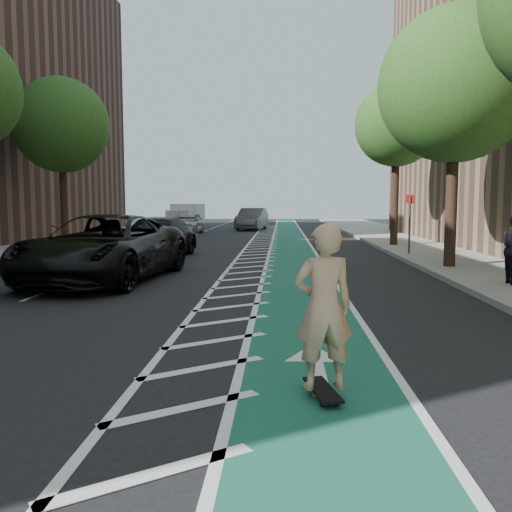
# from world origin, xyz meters

# --- Properties ---
(ground) EXTENTS (120.00, 120.00, 0.00)m
(ground) POSITION_xyz_m (0.00, 0.00, 0.00)
(ground) COLOR black
(ground) RESTS_ON ground
(bike_lane) EXTENTS (2.00, 90.00, 0.01)m
(bike_lane) POSITION_xyz_m (3.00, 10.00, 0.01)
(bike_lane) COLOR #1A5E3F
(bike_lane) RESTS_ON ground
(buffer_strip) EXTENTS (1.40, 90.00, 0.01)m
(buffer_strip) POSITION_xyz_m (1.50, 10.00, 0.01)
(buffer_strip) COLOR silver
(buffer_strip) RESTS_ON ground
(sidewalk_right) EXTENTS (5.00, 90.00, 0.15)m
(sidewalk_right) POSITION_xyz_m (9.50, 10.00, 0.07)
(sidewalk_right) COLOR gray
(sidewalk_right) RESTS_ON ground
(curb_right) EXTENTS (0.12, 90.00, 0.16)m
(curb_right) POSITION_xyz_m (7.05, 10.00, 0.08)
(curb_right) COLOR gray
(curb_right) RESTS_ON ground
(curb_left) EXTENTS (0.12, 90.00, 0.16)m
(curb_left) POSITION_xyz_m (-7.05, 10.00, 0.08)
(curb_left) COLOR gray
(curb_left) RESTS_ON ground
(tree_r_c) EXTENTS (4.20, 4.20, 7.90)m
(tree_r_c) POSITION_xyz_m (7.90, 8.00, 5.77)
(tree_r_c) COLOR #382619
(tree_r_c) RESTS_ON ground
(tree_r_d) EXTENTS (4.20, 4.20, 7.90)m
(tree_r_d) POSITION_xyz_m (7.90, 16.00, 5.77)
(tree_r_d) COLOR #382619
(tree_r_d) RESTS_ON ground
(tree_l_d) EXTENTS (4.20, 4.20, 7.90)m
(tree_l_d) POSITION_xyz_m (-7.90, 16.00, 5.77)
(tree_l_d) COLOR #382619
(tree_l_d) RESTS_ON ground
(sign_post) EXTENTS (0.35, 0.08, 2.47)m
(sign_post) POSITION_xyz_m (7.60, 12.00, 1.35)
(sign_post) COLOR #4C4C4C
(sign_post) RESTS_ON ground
(skateboard) EXTENTS (0.41, 0.87, 0.11)m
(skateboard) POSITION_xyz_m (3.00, -3.79, 0.09)
(skateboard) COLOR black
(skateboard) RESTS_ON ground
(skateboarder) EXTENTS (0.75, 0.58, 1.85)m
(skateboarder) POSITION_xyz_m (3.00, -3.79, 1.04)
(skateboarder) COLOR tan
(skateboarder) RESTS_ON skateboard
(suv_near) EXTENTS (3.73, 6.91, 1.84)m
(suv_near) POSITION_xyz_m (-2.40, 5.06, 0.92)
(suv_near) COLOR black
(suv_near) RESTS_ON ground
(suv_far) EXTENTS (2.76, 5.68, 1.59)m
(suv_far) POSITION_xyz_m (-2.40, 11.32, 0.80)
(suv_far) COLOR black
(suv_far) RESTS_ON ground
(car_silver) EXTENTS (2.04, 4.55, 1.52)m
(car_silver) POSITION_xyz_m (-3.94, 27.29, 0.76)
(car_silver) COLOR #99999E
(car_silver) RESTS_ON ground
(car_grey) EXTENTS (2.48, 5.39, 1.71)m
(car_grey) POSITION_xyz_m (0.20, 32.75, 0.86)
(car_grey) COLOR #515156
(car_grey) RESTS_ON ground
(box_truck) EXTENTS (2.65, 5.04, 2.02)m
(box_truck) POSITION_xyz_m (-5.78, 37.06, 0.93)
(box_truck) COLOR silver
(box_truck) RESTS_ON ground
(barrel_a) EXTENTS (0.61, 0.61, 0.83)m
(barrel_a) POSITION_xyz_m (-2.33, 5.68, 0.39)
(barrel_a) COLOR #DC630B
(barrel_a) RESTS_ON ground
(barrel_b) EXTENTS (0.63, 0.63, 0.86)m
(barrel_b) POSITION_xyz_m (-2.67, 9.50, 0.40)
(barrel_b) COLOR #D5580B
(barrel_b) RESTS_ON ground
(barrel_c) EXTENTS (0.68, 0.68, 0.93)m
(barrel_c) POSITION_xyz_m (-4.00, 14.69, 0.44)
(barrel_c) COLOR #FB470D
(barrel_c) RESTS_ON ground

